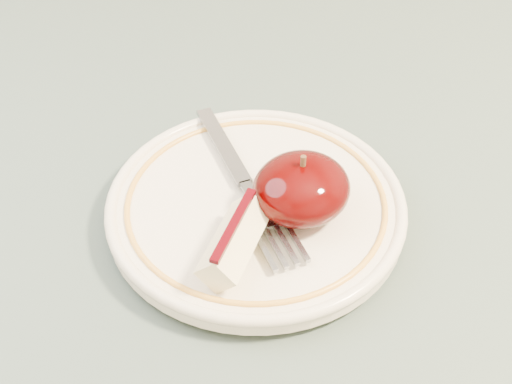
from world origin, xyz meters
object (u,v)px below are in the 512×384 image
plate (256,206)px  apple_half (302,189)px  fork (245,184)px  table (282,249)px

plate → apple_half: size_ratio=3.14×
apple_half → fork: apple_half is taller
table → plate: 0.11m
table → fork: bearing=-165.0°
plate → fork: fork is taller
plate → fork: 0.02m
apple_half → fork: bearing=117.1°
plate → table: bearing=31.0°
fork → table: bearing=-63.1°
apple_half → fork: size_ratio=0.38×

